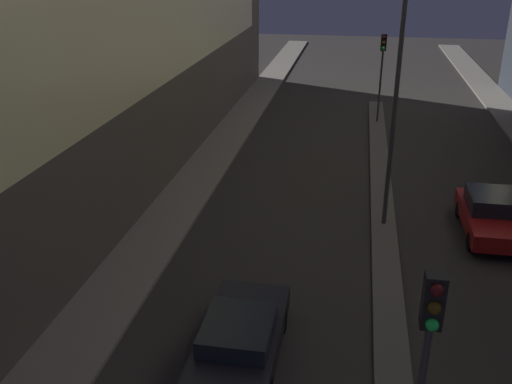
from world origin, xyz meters
name	(u,v)px	position (x,y,z in m)	size (l,w,h in m)	color
median_strip	(382,200)	(0.00, 17.35, 0.06)	(0.90, 32.71, 0.12)	#56544F
traffic_light_near	(426,351)	(0.00, 2.95, 3.77)	(0.32, 0.42, 5.00)	#383838
traffic_light_mid	(382,59)	(0.00, 28.87, 3.77)	(0.32, 0.42, 5.00)	#383838
street_lamp	(401,43)	(0.00, 15.04, 6.67)	(0.64, 0.64, 8.82)	#383838
car_left_lane	(240,338)	(-3.73, 6.67, 0.71)	(1.92, 4.34, 1.37)	black
car_right_lane	(491,215)	(3.73, 15.06, 0.75)	(1.93, 4.23, 1.48)	maroon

